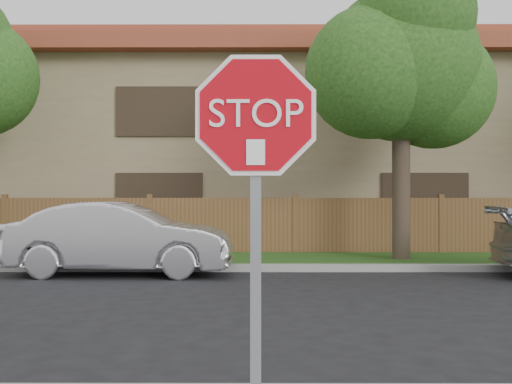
{
  "coord_description": "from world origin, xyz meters",
  "views": [
    {
      "loc": [
        -1.03,
        -5.02,
        1.68
      ],
      "look_at": [
        -1.04,
        -0.9,
        1.7
      ],
      "focal_mm": 42.0,
      "sensor_mm": 36.0,
      "label": 1
    }
  ],
  "objects": [
    {
      "name": "fence",
      "position": [
        0.0,
        11.4,
        0.8
      ],
      "size": [
        70.0,
        0.12,
        1.6
      ],
      "primitive_type": "cube",
      "color": "brown",
      "rests_on": "ground"
    },
    {
      "name": "sedan_left",
      "position": [
        -3.9,
        7.53,
        0.77
      ],
      "size": [
        4.68,
        1.72,
        1.53
      ],
      "primitive_type": "imported",
      "rotation": [
        0.0,
        0.0,
        1.55
      ],
      "color": "#BBBABF",
      "rests_on": "ground"
    },
    {
      "name": "far_curb",
      "position": [
        0.0,
        8.15,
        0.07
      ],
      "size": [
        70.0,
        0.3,
        0.15
      ],
      "primitive_type": "cube",
      "color": "gray",
      "rests_on": "ground"
    },
    {
      "name": "apartment_building",
      "position": [
        0.0,
        17.0,
        3.53
      ],
      "size": [
        35.2,
        9.2,
        7.2
      ],
      "color": "#8E7858",
      "rests_on": "ground"
    },
    {
      "name": "grass_strip",
      "position": [
        0.0,
        9.8,
        0.06
      ],
      "size": [
        70.0,
        3.0,
        0.12
      ],
      "primitive_type": "cube",
      "color": "#1E4714",
      "rests_on": "ground"
    },
    {
      "name": "tree_mid",
      "position": [
        2.52,
        9.57,
        4.87
      ],
      "size": [
        4.8,
        3.9,
        7.35
      ],
      "color": "#382B21",
      "rests_on": "ground"
    },
    {
      "name": "stop_sign",
      "position": [
        -1.04,
        -1.48,
        1.83
      ],
      "size": [
        1.01,
        0.13,
        2.55
      ],
      "color": "gray",
      "rests_on": "sidewalk_near"
    }
  ]
}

